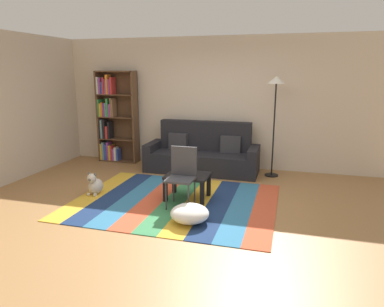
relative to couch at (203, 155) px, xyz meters
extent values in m
plane|color=#9E7042|center=(0.17, -2.02, -0.34)|extent=(14.00, 14.00, 0.00)
cube|color=beige|center=(0.17, 0.53, 1.01)|extent=(6.80, 0.10, 2.70)
cube|color=beige|center=(-3.23, -1.27, 1.01)|extent=(0.10, 5.50, 2.70)
cube|color=gold|center=(-1.38, -1.83, -0.33)|extent=(0.35, 2.45, 0.01)
cube|color=navy|center=(-1.03, -1.83, -0.33)|extent=(0.35, 2.45, 0.01)
cube|color=teal|center=(-0.68, -1.83, -0.33)|extent=(0.35, 2.45, 0.01)
cube|color=#C64C2D|center=(-0.34, -1.83, -0.33)|extent=(0.35, 2.45, 0.01)
cube|color=#387F4C|center=(0.01, -1.83, -0.33)|extent=(0.35, 2.45, 0.01)
cube|color=gold|center=(0.36, -1.83, -0.33)|extent=(0.35, 2.45, 0.01)
cube|color=navy|center=(0.70, -1.83, -0.33)|extent=(0.35, 2.45, 0.01)
cube|color=teal|center=(1.05, -1.83, -0.33)|extent=(0.35, 2.45, 0.01)
cube|color=#C64C2D|center=(1.39, -1.83, -0.33)|extent=(0.35, 2.45, 0.01)
cube|color=black|center=(0.00, -0.07, -0.14)|extent=(1.90, 0.80, 0.40)
cube|color=black|center=(0.00, 0.23, 0.36)|extent=(1.90, 0.20, 0.60)
cube|color=black|center=(-1.04, -0.07, -0.06)|extent=(0.18, 0.80, 0.56)
cube|color=black|center=(1.04, -0.07, -0.06)|extent=(0.18, 0.80, 0.56)
cube|color=#333338|center=(-0.55, 0.11, 0.22)|extent=(0.42, 0.19, 0.36)
cube|color=#333338|center=(0.55, 0.11, 0.22)|extent=(0.42, 0.19, 0.36)
cube|color=brown|center=(-2.46, 0.28, 0.67)|extent=(0.04, 0.28, 2.01)
cube|color=brown|center=(-1.59, 0.28, 0.67)|extent=(0.04, 0.28, 2.01)
cube|color=brown|center=(-2.03, 0.41, 0.67)|extent=(0.90, 0.01, 2.01)
cube|color=brown|center=(-2.03, 0.28, -0.32)|extent=(0.86, 0.28, 0.02)
cube|color=brown|center=(-2.03, 0.28, 0.18)|extent=(0.86, 0.28, 0.02)
cube|color=brown|center=(-2.03, 0.28, 0.67)|extent=(0.86, 0.28, 0.02)
cube|color=brown|center=(-2.03, 0.28, 1.16)|extent=(0.86, 0.28, 0.02)
cube|color=brown|center=(-2.03, 0.28, 1.66)|extent=(0.86, 0.28, 0.02)
cube|color=gold|center=(-2.42, 0.25, -0.13)|extent=(0.04, 0.20, 0.36)
cube|color=#668C99|center=(-2.37, 0.26, -0.11)|extent=(0.05, 0.22, 0.40)
cube|color=#334CB2|center=(-2.32, 0.23, -0.13)|extent=(0.05, 0.17, 0.36)
cube|color=purple|center=(-2.26, 0.25, -0.10)|extent=(0.04, 0.21, 0.41)
cube|color=gold|center=(-2.21, 0.28, -0.14)|extent=(0.04, 0.26, 0.34)
cube|color=red|center=(-2.17, 0.23, -0.14)|extent=(0.03, 0.16, 0.33)
cube|color=purple|center=(-2.13, 0.26, -0.18)|extent=(0.05, 0.23, 0.26)
cube|color=silver|center=(-2.07, 0.23, -0.16)|extent=(0.05, 0.17, 0.30)
cube|color=#334CB2|center=(-2.02, 0.24, -0.18)|extent=(0.03, 0.18, 0.27)
cube|color=black|center=(-2.43, 0.25, 0.32)|extent=(0.03, 0.20, 0.28)
cube|color=#668C99|center=(-2.38, 0.26, 0.40)|extent=(0.05, 0.22, 0.42)
cube|color=black|center=(-2.32, 0.23, 0.40)|extent=(0.05, 0.17, 0.43)
cube|color=red|center=(-2.26, 0.23, 0.32)|extent=(0.05, 0.17, 0.28)
cube|color=black|center=(-2.20, 0.25, 0.38)|extent=(0.04, 0.21, 0.39)
cube|color=green|center=(-2.43, 0.27, 0.87)|extent=(0.03, 0.25, 0.38)
cube|color=gold|center=(-2.39, 0.27, 0.82)|extent=(0.04, 0.25, 0.29)
cube|color=orange|center=(-2.35, 0.27, 0.84)|extent=(0.04, 0.25, 0.31)
cube|color=purple|center=(-2.30, 0.26, 0.83)|extent=(0.03, 0.23, 0.30)
cube|color=#668C99|center=(-2.26, 0.27, 0.83)|extent=(0.03, 0.25, 0.31)
cube|color=green|center=(-2.21, 0.27, 0.88)|extent=(0.04, 0.25, 0.40)
cube|color=purple|center=(-2.16, 0.26, 0.82)|extent=(0.04, 0.23, 0.28)
cube|color=#8C6647|center=(-2.12, 0.27, 0.89)|extent=(0.03, 0.24, 0.41)
cube|color=#8C6647|center=(-2.09, 0.25, 0.87)|extent=(0.03, 0.20, 0.39)
cube|color=silver|center=(-2.42, 0.26, 1.36)|extent=(0.04, 0.22, 0.37)
cube|color=purple|center=(-2.36, 0.26, 1.35)|extent=(0.04, 0.22, 0.35)
cube|color=#334CB2|center=(-2.32, 0.26, 1.30)|extent=(0.03, 0.23, 0.26)
cube|color=red|center=(-2.28, 0.27, 1.35)|extent=(0.03, 0.24, 0.36)
cube|color=purple|center=(-2.24, 0.24, 1.34)|extent=(0.03, 0.19, 0.33)
cube|color=orange|center=(-2.19, 0.24, 1.38)|extent=(0.05, 0.18, 0.42)
cube|color=purple|center=(-2.14, 0.24, 1.33)|extent=(0.04, 0.18, 0.32)
cube|color=red|center=(-2.09, 0.25, 1.35)|extent=(0.05, 0.21, 0.36)
cube|color=black|center=(0.17, -1.65, 0.06)|extent=(0.67, 0.52, 0.04)
cube|color=black|center=(-0.13, -1.87, -0.14)|extent=(0.06, 0.06, 0.36)
cube|color=black|center=(0.47, -1.87, -0.14)|extent=(0.06, 0.06, 0.36)
cube|color=black|center=(-0.13, -1.43, -0.14)|extent=(0.06, 0.06, 0.36)
cube|color=black|center=(0.47, -1.43, -0.14)|extent=(0.06, 0.06, 0.36)
ellipsoid|color=white|center=(0.46, -2.51, -0.21)|extent=(0.52, 0.51, 0.24)
ellipsoid|color=beige|center=(-1.37, -1.84, -0.21)|extent=(0.22, 0.30, 0.26)
sphere|color=beige|center=(-1.37, -1.94, -0.03)|extent=(0.15, 0.15, 0.15)
ellipsoid|color=#5B5750|center=(-1.37, -2.00, -0.04)|extent=(0.06, 0.07, 0.05)
ellipsoid|color=#5B5750|center=(-1.42, -1.92, 0.02)|extent=(0.05, 0.04, 0.08)
ellipsoid|color=#5B5750|center=(-1.32, -1.92, 0.02)|extent=(0.05, 0.04, 0.08)
sphere|color=beige|center=(-1.43, -1.97, -0.31)|extent=(0.06, 0.06, 0.06)
sphere|color=beige|center=(-1.31, -1.97, -0.31)|extent=(0.06, 0.06, 0.06)
cylinder|color=black|center=(1.39, 0.03, -0.32)|extent=(0.26, 0.26, 0.02)
cylinder|color=black|center=(1.39, 0.03, 0.56)|extent=(0.03, 0.03, 1.75)
cone|color=white|center=(1.39, 0.03, 1.51)|extent=(0.32, 0.32, 0.14)
cube|color=black|center=(0.09, -1.65, 0.08)|extent=(0.11, 0.15, 0.02)
cube|color=#38383D|center=(0.17, -2.02, 0.10)|extent=(0.40, 0.40, 0.03)
cube|color=#38383D|center=(0.17, -1.84, 0.34)|extent=(0.40, 0.03, 0.44)
cylinder|color=#38383D|center=(0.00, -2.19, -0.12)|extent=(0.02, 0.02, 0.42)
cylinder|color=#38383D|center=(0.34, -2.19, -0.12)|extent=(0.02, 0.02, 0.42)
cylinder|color=#38383D|center=(0.00, -1.85, -0.12)|extent=(0.02, 0.02, 0.42)
cylinder|color=#38383D|center=(0.34, -1.85, -0.12)|extent=(0.02, 0.02, 0.42)
camera|label=1|loc=(1.69, -6.76, 1.66)|focal=32.90mm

